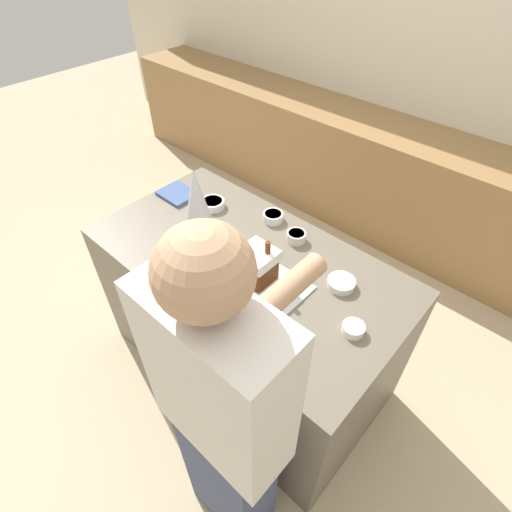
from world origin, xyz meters
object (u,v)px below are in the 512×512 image
(baking_tray, at_px, (257,279))
(candy_bowl_far_right, at_px, (273,216))
(candy_bowl_center_rear, at_px, (213,203))
(candy_bowl_near_tray_right, at_px, (296,236))
(cookbook, at_px, (178,194))
(gingerbread_house, at_px, (257,264))
(candy_bowl_behind_tray, at_px, (341,283))
(person, at_px, (224,423))
(candy_bowl_beside_tree, at_px, (353,328))
(decorative_tree, at_px, (197,200))

(baking_tray, relative_size, candy_bowl_far_right, 4.25)
(candy_bowl_center_rear, relative_size, candy_bowl_near_tray_right, 1.36)
(candy_bowl_far_right, distance_m, cookbook, 0.61)
(gingerbread_house, relative_size, candy_bowl_behind_tray, 1.78)
(gingerbread_house, xyz_separation_m, candy_bowl_center_rear, (-0.57, 0.25, -0.07))
(candy_bowl_far_right, bearing_deg, person, -57.74)
(candy_bowl_center_rear, height_order, candy_bowl_near_tray_right, candy_bowl_near_tray_right)
(candy_bowl_beside_tree, distance_m, candy_bowl_behind_tray, 0.25)
(candy_bowl_beside_tree, relative_size, candy_bowl_near_tray_right, 0.94)
(candy_bowl_far_right, bearing_deg, cookbook, -160.90)
(baking_tray, height_order, candy_bowl_beside_tree, candy_bowl_beside_tree)
(baking_tray, xyz_separation_m, candy_bowl_far_right, (-0.24, 0.39, 0.02))
(baking_tray, bearing_deg, candy_bowl_near_tray_right, 96.47)
(candy_bowl_beside_tree, bearing_deg, cookbook, 173.64)
(gingerbread_house, distance_m, candy_bowl_near_tray_right, 0.35)
(baking_tray, height_order, candy_bowl_far_right, candy_bowl_far_right)
(candy_bowl_behind_tray, distance_m, candy_bowl_far_right, 0.57)
(candy_bowl_far_right, bearing_deg, candy_bowl_near_tray_right, -13.87)
(candy_bowl_behind_tray, distance_m, person, 0.81)
(gingerbread_house, xyz_separation_m, person, (0.37, -0.58, -0.10))
(gingerbread_house, xyz_separation_m, candy_bowl_far_right, (-0.24, 0.39, -0.07))
(candy_bowl_beside_tree, xyz_separation_m, candy_bowl_behind_tray, (-0.18, 0.18, -0.00))
(baking_tray, xyz_separation_m, candy_bowl_behind_tray, (0.31, 0.23, 0.02))
(baking_tray, bearing_deg, candy_bowl_far_right, 121.45)
(cookbook, bearing_deg, gingerbread_house, -13.17)
(candy_bowl_beside_tree, bearing_deg, candy_bowl_far_right, 154.75)
(candy_bowl_center_rear, distance_m, person, 1.26)
(person, bearing_deg, decorative_tree, 142.61)
(decorative_tree, bearing_deg, candy_bowl_behind_tray, 10.31)
(decorative_tree, height_order, candy_bowl_behind_tray, decorative_tree)
(cookbook, height_order, person, person)
(baking_tray, relative_size, decorative_tree, 1.35)
(candy_bowl_beside_tree, distance_m, cookbook, 1.31)
(cookbook, distance_m, person, 1.41)
(decorative_tree, bearing_deg, cookbook, 161.11)
(candy_bowl_beside_tree, height_order, candy_bowl_near_tray_right, candy_bowl_near_tray_right)
(candy_bowl_behind_tray, bearing_deg, candy_bowl_far_right, 163.57)
(person, bearing_deg, candy_bowl_center_rear, 138.64)
(cookbook, bearing_deg, person, -33.04)
(baking_tray, height_order, candy_bowl_behind_tray, candy_bowl_behind_tray)
(decorative_tree, bearing_deg, candy_bowl_center_rear, 115.33)
(decorative_tree, distance_m, candy_bowl_center_rear, 0.24)
(candy_bowl_near_tray_right, height_order, cookbook, candy_bowl_near_tray_right)
(candy_bowl_behind_tray, height_order, cookbook, candy_bowl_behind_tray)
(baking_tray, distance_m, decorative_tree, 0.53)
(candy_bowl_center_rear, relative_size, candy_bowl_far_right, 1.21)
(decorative_tree, height_order, cookbook, decorative_tree)
(gingerbread_house, distance_m, decorative_tree, 0.50)
(candy_bowl_beside_tree, relative_size, cookbook, 0.45)
(baking_tray, bearing_deg, candy_bowl_beside_tree, 5.23)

